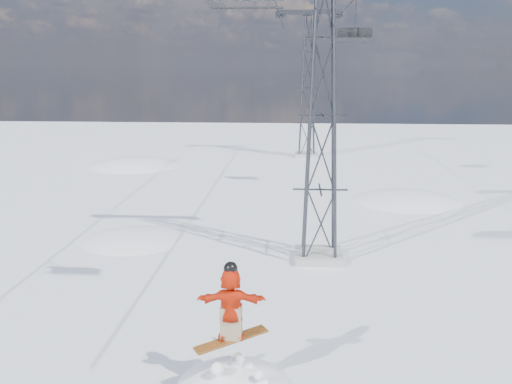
{
  "coord_description": "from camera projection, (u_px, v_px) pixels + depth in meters",
  "views": [
    {
      "loc": [
        -0.19,
        -12.93,
        7.32
      ],
      "look_at": [
        -1.24,
        2.53,
        3.85
      ],
      "focal_mm": 40.0,
      "sensor_mm": 36.0,
      "label": 1
    }
  ],
  "objects": [
    {
      "name": "lift_chair_mid",
      "position": [
        355.0,
        34.0,
        30.88
      ],
      "size": [
        1.93,
        0.55,
        2.39
      ],
      "color": "black",
      "rests_on": "ground"
    },
    {
      "name": "lift_tower_near",
      "position": [
        322.0,
        117.0,
        20.71
      ],
      "size": [
        5.2,
        1.8,
        11.43
      ],
      "color": "#999999",
      "rests_on": "ground"
    },
    {
      "name": "lift_tower_far",
      "position": [
        308.0,
        88.0,
        45.05
      ],
      "size": [
        5.2,
        1.8,
        11.43
      ],
      "color": "#999999",
      "rests_on": "ground"
    },
    {
      "name": "snow_terrain",
      "position": [
        222.0,
        329.0,
        37.27
      ],
      "size": [
        39.0,
        37.0,
        22.0
      ],
      "color": "white",
      "rests_on": "ground"
    },
    {
      "name": "ground",
      "position": [
        299.0,
        366.0,
        14.17
      ],
      "size": [
        120.0,
        120.0,
        0.0
      ],
      "primitive_type": "plane",
      "color": "white",
      "rests_on": "ground"
    }
  ]
}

